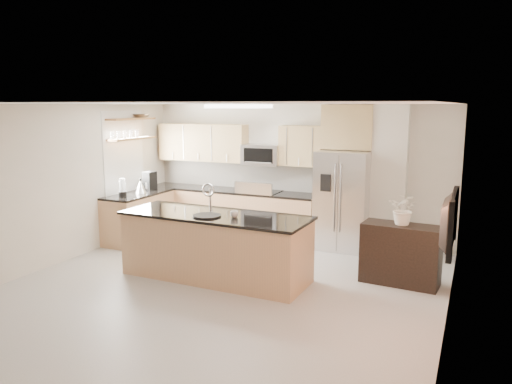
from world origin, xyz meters
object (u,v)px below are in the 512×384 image
at_px(range, 259,214).
at_px(island, 216,246).
at_px(refrigerator, 343,200).
at_px(television, 442,221).
at_px(cup, 234,214).
at_px(microwave, 262,155).
at_px(blender, 123,189).
at_px(kettle, 141,186).
at_px(flower_vase, 405,201).
at_px(bowl, 141,115).
at_px(coffee_maker, 150,181).
at_px(credenza, 401,254).
at_px(platter, 207,216).

bearing_deg(range, island, -82.43).
relative_size(refrigerator, television, 1.65).
relative_size(refrigerator, cup, 14.77).
bearing_deg(refrigerator, range, 178.40).
bearing_deg(cup, microwave, 104.62).
xyz_separation_m(blender, kettle, (0.05, 0.47, -0.02)).
xyz_separation_m(kettle, flower_vase, (4.93, -0.45, 0.18)).
relative_size(microwave, flower_vase, 1.10).
bearing_deg(bowl, coffee_maker, -10.54).
relative_size(refrigerator, blender, 5.20).
bearing_deg(island, cup, -11.77).
height_order(microwave, bowl, bowl).
bearing_deg(bowl, television, -23.39).
bearing_deg(island, coffee_maker, 146.34).
distance_m(coffee_maker, television, 6.13).
distance_m(kettle, television, 5.92).
bearing_deg(bowl, microwave, 18.51).
height_order(microwave, credenza, microwave).
xyz_separation_m(kettle, television, (5.54, -2.08, 0.30)).
bearing_deg(refrigerator, microwave, 174.14).
height_order(credenza, cup, cup).
xyz_separation_m(island, cup, (0.36, -0.08, 0.54)).
distance_m(range, blender, 2.64).
xyz_separation_m(microwave, island, (0.31, -2.49, -1.14)).
bearing_deg(cup, coffee_maker, 147.11).
bearing_deg(kettle, coffee_maker, 100.28).
height_order(credenza, blender, blender).
xyz_separation_m(island, flower_vase, (2.59, 0.87, 0.73)).
xyz_separation_m(refrigerator, flower_vase, (1.25, -1.45, 0.34)).
bearing_deg(blender, coffee_maker, 91.34).
relative_size(range, flower_vase, 1.66).
bearing_deg(television, microwave, 47.25).
xyz_separation_m(refrigerator, island, (-1.35, -2.32, -0.40)).
xyz_separation_m(microwave, platter, (0.28, -2.68, -0.63)).
bearing_deg(cup, island, 166.62).
bearing_deg(microwave, bowl, -161.49).
xyz_separation_m(range, cup, (0.67, -2.45, 0.56)).
distance_m(island, flower_vase, 2.83).
relative_size(microwave, platter, 1.84).
distance_m(coffee_maker, bowl, 1.31).
height_order(range, kettle, kettle).
bearing_deg(kettle, flower_vase, -5.20).
distance_m(bowl, flower_vase, 5.36).
xyz_separation_m(island, blender, (-2.39, 0.85, 0.57)).
distance_m(microwave, credenza, 3.52).
xyz_separation_m(credenza, flower_vase, (0.02, 0.00, 0.79)).
relative_size(kettle, television, 0.27).
relative_size(platter, coffee_maker, 1.14).
relative_size(credenza, kettle, 3.87).
bearing_deg(bowl, platter, -37.32).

